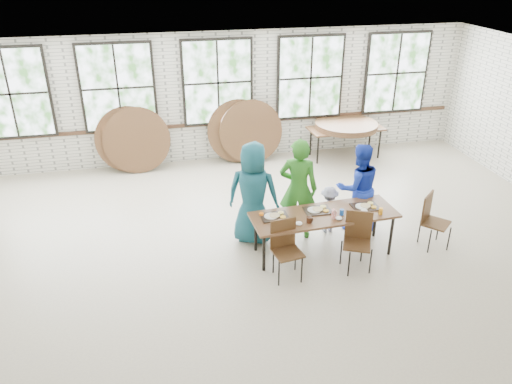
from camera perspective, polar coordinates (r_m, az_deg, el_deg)
room at (r=11.63m, az=-4.39°, el=12.15°), size 12.00×12.00×12.00m
dining_table at (r=8.23m, az=7.79°, el=-2.80°), size 2.44×0.93×0.74m
chair_near_left at (r=7.70m, az=3.36°, el=-5.95°), size 0.48×0.47×0.95m
chair_near_right at (r=8.05m, az=11.54°, el=-4.90°), size 0.55×0.54×0.95m
chair_spare at (r=8.94m, az=19.40°, el=-2.62°), size 0.58×0.58×0.95m
adult_teal at (r=8.42m, az=-0.33°, el=-0.19°), size 1.04×0.87×1.81m
adult_green at (r=8.60m, az=4.85°, el=0.36°), size 0.78×0.65×1.82m
toddler at (r=8.99m, az=8.31°, el=-2.00°), size 0.57×0.34×0.88m
adult_blue at (r=9.00m, az=11.57°, el=0.50°), size 0.81×0.63×1.64m
storage_table at (r=12.27m, az=10.22°, el=7.00°), size 1.84×0.85×0.74m
tabletop_clutter at (r=8.18m, az=8.57°, el=-2.43°), size 2.00×0.62×0.11m
round_tops_stacked at (r=12.23m, az=10.27°, el=7.53°), size 1.50×1.50×0.13m
round_tops_leaning at (r=11.65m, az=-7.54°, el=6.40°), size 4.30×0.45×1.48m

